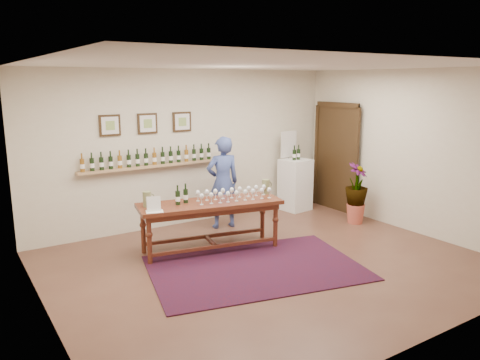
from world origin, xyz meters
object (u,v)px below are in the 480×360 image
display_pedestal (295,185)px  potted_plant (356,193)px  person (223,183)px  tasting_table (210,209)px

display_pedestal → potted_plant: display_pedestal is taller
potted_plant → person: (-2.19, 1.12, 0.26)m
tasting_table → person: 1.20m
person → display_pedestal: bearing=-162.6°
display_pedestal → potted_plant: 1.39m
display_pedestal → potted_plant: bearing=-75.5°
tasting_table → person: (0.77, 0.91, 0.16)m
tasting_table → person: size_ratio=1.39×
tasting_table → potted_plant: (2.96, -0.21, -0.09)m
potted_plant → display_pedestal: bearing=104.5°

